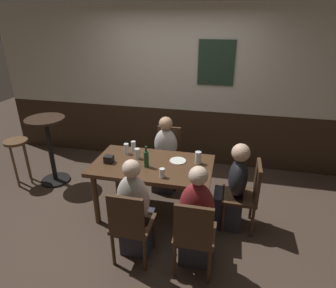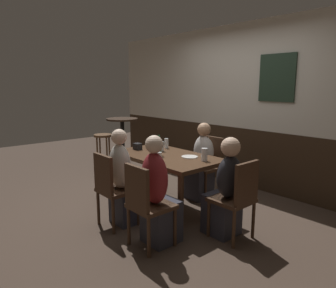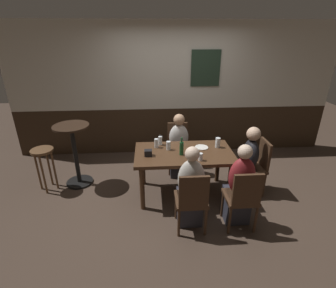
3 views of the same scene
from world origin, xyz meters
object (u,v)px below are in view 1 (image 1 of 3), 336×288
object	(u,v)px
chair_head_east	(246,192)
chair_mid_near	(130,223)
tumbler_short	(134,147)
chair_right_near	(194,233)
person_mid_far	(165,159)
plate_white_large	(178,161)
condiment_caddy	(109,159)
tumbler_water	(137,154)
person_head_east	(232,192)
pint_glass_pale	(198,158)
bar_stool	(18,150)
dining_table	(153,170)
person_right_near	(196,223)
person_mid_near	(136,214)
beer_glass_half	(162,174)
beer_bottle_green	(146,159)
side_bar_table	(50,146)
chair_mid_far	(168,153)
pint_glass_stout	(126,149)

from	to	relation	value
chair_head_east	chair_mid_near	bearing A→B (deg)	-144.11
chair_head_east	tumbler_short	distance (m)	1.55
chair_right_near	person_mid_far	bearing A→B (deg)	113.29
plate_white_large	condiment_caddy	size ratio (longest dim) A/B	1.87
chair_right_near	tumbler_water	size ratio (longest dim) A/B	6.55
person_head_east	pint_glass_pale	world-z (taller)	person_head_east
condiment_caddy	bar_stool	world-z (taller)	condiment_caddy
dining_table	chair_head_east	distance (m)	1.16
person_head_east	bar_stool	world-z (taller)	person_head_east
chair_mid_near	condiment_caddy	bearing A→B (deg)	125.50
person_mid_far	person_right_near	world-z (taller)	person_right_near
person_mid_far	pint_glass_pale	world-z (taller)	person_mid_far
person_mid_near	beer_glass_half	xyz separation A→B (m)	(0.19, 0.39, 0.30)
chair_mid_near	beer_bottle_green	distance (m)	0.83
chair_mid_near	chair_right_near	size ratio (longest dim) A/B	1.00
tumbler_short	side_bar_table	bearing A→B (deg)	173.98
person_head_east	condiment_caddy	world-z (taller)	person_head_east
tumbler_water	chair_mid_near	bearing A→B (deg)	-76.40
person_mid_near	tumbler_short	bearing A→B (deg)	109.61
person_mid_far	condiment_caddy	bearing A→B (deg)	-125.34
side_bar_table	chair_mid_near	bearing A→B (deg)	-36.22
person_mid_near	condiment_caddy	bearing A→B (deg)	132.34
chair_mid_near	bar_stool	world-z (taller)	chair_mid_near
dining_table	bar_stool	bearing A→B (deg)	172.46
chair_mid_near	bar_stool	xyz separation A→B (m)	(-2.19, 1.12, 0.07)
person_right_near	tumbler_water	bearing A→B (deg)	138.46
person_head_east	tumbler_short	bearing A→B (deg)	167.59
side_bar_table	tumbler_short	bearing A→B (deg)	-6.02
dining_table	chair_mid_near	world-z (taller)	chair_mid_near
chair_mid_far	beer_bottle_green	world-z (taller)	beer_bottle_green
beer_glass_half	plate_white_large	world-z (taller)	beer_glass_half
tumbler_short	beer_bottle_green	size ratio (longest dim) A/B	0.53
beer_glass_half	bar_stool	world-z (taller)	beer_glass_half
person_head_east	plate_white_large	world-z (taller)	person_head_east
person_right_near	beer_bottle_green	bearing A→B (deg)	139.85
chair_right_near	side_bar_table	distance (m)	2.70
person_mid_near	bar_stool	size ratio (longest dim) A/B	1.60
chair_head_east	tumbler_short	bearing A→B (deg)	168.91
dining_table	pint_glass_pale	distance (m)	0.58
tumbler_water	bar_stool	size ratio (longest dim) A/B	0.19
tumbler_water	beer_bottle_green	size ratio (longest dim) A/B	0.50
pint_glass_stout	pint_glass_pale	bearing A→B (deg)	-3.63
beer_bottle_green	side_bar_table	bearing A→B (deg)	162.77
beer_glass_half	pint_glass_pale	size ratio (longest dim) A/B	0.70
tumbler_short	tumbler_water	size ratio (longest dim) A/B	1.06
tumbler_water	pint_glass_pale	bearing A→B (deg)	2.62
beer_glass_half	beer_bottle_green	world-z (taller)	beer_bottle_green
bar_stool	person_right_near	bearing A→B (deg)	-18.71
person_head_east	side_bar_table	size ratio (longest dim) A/B	1.06
person_mid_near	beer_bottle_green	xyz separation A→B (m)	(-0.05, 0.59, 0.36)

